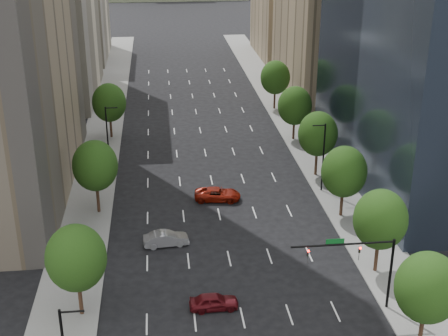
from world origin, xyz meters
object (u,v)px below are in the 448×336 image
object	(u,v)px
car_red_far	(218,194)
car_silver	(166,239)
traffic_signal	(364,260)
car_maroon	(214,302)

from	to	relation	value
car_red_far	car_silver	bearing A→B (deg)	155.52
traffic_signal	car_maroon	size ratio (longest dim) A/B	2.08
traffic_signal	car_silver	size ratio (longest dim) A/B	1.91
car_red_far	car_maroon	bearing A→B (deg)	-179.02
car_silver	car_red_far	world-z (taller)	car_silver
car_maroon	car_red_far	size ratio (longest dim) A/B	0.78
car_silver	car_red_far	xyz separation A→B (m)	(6.53, 10.44, -0.00)
traffic_signal	car_silver	distance (m)	21.99
traffic_signal	car_red_far	bearing A→B (deg)	113.39
car_maroon	car_silver	bearing A→B (deg)	17.11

